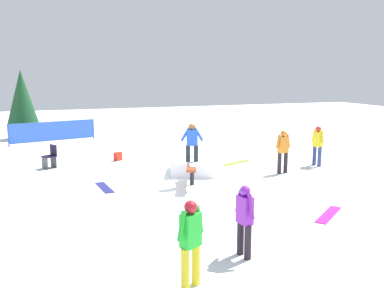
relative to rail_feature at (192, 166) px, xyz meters
name	(u,v)px	position (x,y,z in m)	size (l,w,h in m)	color
ground_plane	(192,185)	(0.00, 0.00, -0.62)	(60.00, 60.00, 0.00)	white
rail_feature	(192,166)	(0.00, 0.00, 0.00)	(2.08, 1.04, 0.73)	black
snow_kicker_ramp	(193,165)	(-1.59, 0.62, -0.34)	(1.80, 1.50, 0.55)	white
main_rider_on_rail	(192,144)	(0.00, 0.00, 0.73)	(1.55, 0.74, 1.27)	white
bystander_yellow	(318,144)	(-1.04, 5.51, 0.25)	(0.63, 0.26, 1.55)	navy
bystander_orange	(283,149)	(-0.41, 3.60, 0.26)	(0.24, 0.63, 1.55)	#292023
bystander_green	(191,239)	(6.23, -2.28, 0.24)	(0.37, 0.59, 1.52)	gold
bystander_purple	(245,217)	(5.44, -0.88, 0.19)	(0.63, 0.24, 1.44)	#281C27
loose_snowboard_navy	(105,187)	(-0.59, -2.70, -0.60)	(1.35, 0.28, 0.02)	navy
loose_snowboard_magenta	(329,215)	(3.95, 2.26, -0.60)	(1.50, 0.28, 0.02)	#D61EA1
loose_snowboard_lime	(237,163)	(-2.54, 2.81, -0.60)	(1.42, 0.28, 0.02)	#84E229
folding_chair	(50,157)	(-4.11, -4.20, -0.20)	(0.60, 0.60, 0.88)	#3F3F44
backpack_on_snow	(118,156)	(-4.63, -1.55, -0.45)	(0.30, 0.22, 0.34)	red
safety_fence	(53,131)	(-10.21, -3.87, -0.02)	(1.05, 4.24, 1.10)	blue
pine_tree_near	(22,97)	(-12.20, -5.31, 1.64)	(1.64, 1.64, 3.72)	#4C331E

